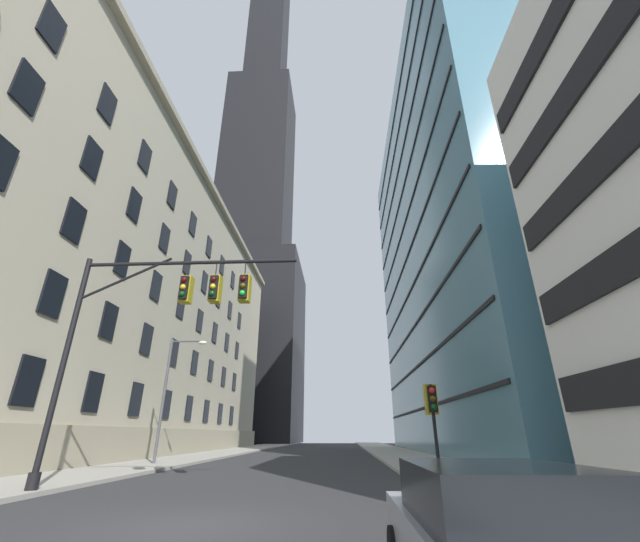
% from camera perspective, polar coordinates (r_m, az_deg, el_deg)
% --- Properties ---
extents(ground_plane, '(102.00, 160.00, 0.10)m').
position_cam_1_polar(ground_plane, '(10.14, -19.24, -32.22)').
color(ground_plane, '#303033').
extents(sidewalk_right, '(5.00, 160.00, 0.15)m').
position_cam_1_polar(sidewalk_right, '(10.86, 36.21, -28.09)').
color(sidewalk_right, '#A8A399').
rests_on(sidewalk_right, ground).
extents(station_building, '(16.12, 62.28, 27.96)m').
position_cam_1_polar(station_building, '(42.76, -28.22, -3.60)').
color(station_building, '#B2A88E').
rests_on(station_building, ground).
extents(dark_skyscraper, '(25.30, 25.30, 197.02)m').
position_cam_1_polar(dark_skyscraper, '(106.11, -9.51, 9.07)').
color(dark_skyscraper, black).
rests_on(dark_skyscraper, ground).
extents(glass_office_midrise, '(20.06, 44.29, 43.47)m').
position_cam_1_polar(glass_office_midrise, '(48.13, 24.30, 3.74)').
color(glass_office_midrise, teal).
rests_on(glass_office_midrise, ground).
extents(traffic_signal_mast, '(8.35, 0.63, 7.96)m').
position_cam_1_polar(traffic_signal_mast, '(15.34, -21.35, -5.22)').
color(traffic_signal_mast, black).
rests_on(traffic_signal_mast, sidewalk_left).
extents(traffic_light_near_right, '(0.40, 0.63, 3.29)m').
position_cam_1_polar(traffic_light_near_right, '(15.06, 16.19, -18.37)').
color(traffic_light_near_right, black).
rests_on(traffic_light_near_right, sidewalk_right).
extents(street_lamppost, '(2.49, 0.32, 7.52)m').
position_cam_1_polar(street_lamppost, '(27.66, -21.16, -15.52)').
color(street_lamppost, '#47474C').
rests_on(street_lamppost, sidewalk_left).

